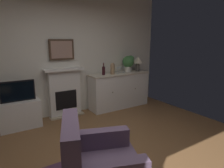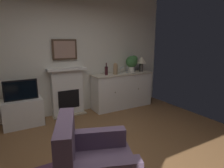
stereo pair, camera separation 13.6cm
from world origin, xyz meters
name	(u,v)px [view 1 (the left image)]	position (x,y,z in m)	size (l,w,h in m)	color
ground_plane	(118,165)	(0.00, 0.00, -0.05)	(5.24, 4.58, 0.10)	brown
wall_rear	(62,51)	(0.00, 2.26, 1.47)	(5.24, 0.06, 2.94)	silver
fireplace_unit	(65,92)	(-0.04, 2.13, 0.55)	(0.87, 0.30, 1.10)	white
framed_picture	(62,50)	(-0.04, 2.18, 1.50)	(0.55, 0.04, 0.45)	#473323
sideboard_cabinet	(119,90)	(1.34, 1.96, 0.45)	(1.60, 0.49, 0.89)	white
table_lamp	(138,61)	(1.94, 1.96, 1.17)	(0.26, 0.26, 0.40)	#4C4742
wine_bottle	(104,71)	(0.88, 1.94, 1.00)	(0.08, 0.08, 0.29)	#331419
wine_glass_left	(118,69)	(1.27, 1.92, 1.01)	(0.07, 0.07, 0.16)	silver
wine_glass_center	(120,68)	(1.38, 1.97, 1.01)	(0.07, 0.07, 0.16)	silver
wine_glass_right	(124,68)	(1.49, 1.96, 1.01)	(0.07, 0.07, 0.16)	silver
vase_decorative	(113,69)	(1.11, 1.91, 1.03)	(0.11, 0.11, 0.28)	#9E7F5B
tv_cabinet	(20,114)	(-1.01, 1.97, 0.28)	(0.75, 0.42, 0.55)	white
tv_set	(18,91)	(-1.01, 1.95, 0.75)	(0.62, 0.07, 0.40)	black
potted_plant_small	(129,62)	(1.67, 2.00, 1.15)	(0.30, 0.30, 0.43)	beige
armchair	(98,167)	(-0.54, -0.42, 0.38)	(1.02, 0.99, 0.92)	#604C66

